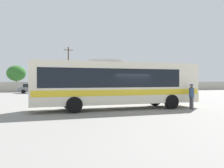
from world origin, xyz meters
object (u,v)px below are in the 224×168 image
Objects in this scene: roadside_tree_midright at (112,72)px; roadside_tree_midleft at (61,70)px; parked_car_leftmost_grey at (32,88)px; coach_bus_cream_yellow at (115,83)px; attendant_by_bus_door at (192,95)px; utility_pole_near at (68,68)px; roadside_tree_left at (16,73)px; parked_car_second_white at (73,88)px.

roadside_tree_midleft is at bearing -165.62° from roadside_tree_midright.
parked_car_leftmost_grey is at bearing -121.61° from roadside_tree_midleft.
attendant_by_bus_door is (5.22, -1.56, -0.88)m from coach_bus_cream_yellow.
coach_bus_cream_yellow is at bearing -88.85° from utility_pole_near.
roadside_tree_midleft is at bearing -17.38° from roadside_tree_left.
roadside_tree_left is at bearing 113.58° from attendant_by_bus_door.
attendant_by_bus_door is 0.29× the size of roadside_tree_midleft.
parked_car_second_white is (-0.41, 25.30, -1.15)m from coach_bus_cream_yellow.
parked_car_second_white is 14.80m from roadside_tree_midright.
utility_pole_near reaches higher than roadside_tree_left.
roadside_tree_midleft reaches higher than coach_bus_cream_yellow.
roadside_tree_midright is (10.02, 10.41, 3.20)m from parked_car_second_white.
roadside_tree_midright reaches higher than coach_bus_cream_yellow.
roadside_tree_midright reaches higher than attendant_by_bus_door.
attendant_by_bus_door is 0.43× the size of parked_car_second_white.
roadside_tree_midleft is (8.79, -2.75, 0.56)m from roadside_tree_left.
utility_pole_near is 1.71× the size of roadside_tree_left.
roadside_tree_left is at bearing 109.17° from parked_car_leftmost_grey.
parked_car_second_white is at bearing 101.84° from attendant_by_bus_door.
roadside_tree_left reaches higher than coach_bus_cream_yellow.
coach_bus_cream_yellow is 37.03m from roadside_tree_midright.
attendant_by_bus_door is at bearing -64.66° from parked_car_leftmost_grey.
roadside_tree_midright is (11.75, 3.01, -0.19)m from roadside_tree_midleft.
parked_car_leftmost_grey is 6.78m from parked_car_second_white.
utility_pole_near is 1.45× the size of roadside_tree_midleft.
parked_car_leftmost_grey reaches higher than parked_car_second_white.
roadside_tree_left is at bearing 163.02° from utility_pole_near.
parked_car_second_white is 8.02m from utility_pole_near.
parked_car_leftmost_grey is 1.10× the size of parked_car_second_white.
attendant_by_bus_door is 35.17m from roadside_tree_midleft.
utility_pole_near is at bearing -14.61° from roadside_tree_midleft.
attendant_by_bus_door is 37.64m from roadside_tree_midright.
coach_bus_cream_yellow reaches higher than parked_car_second_white.
utility_pole_near is at bearing -16.98° from roadside_tree_left.
roadside_tree_midright is at bearing 46.09° from parked_car_second_white.
parked_car_leftmost_grey is 0.74× the size of roadside_tree_midleft.
parked_car_second_white is 0.67× the size of roadside_tree_midleft.
parked_car_leftmost_grey is at bearing 106.23° from coach_bus_cream_yellow.
roadside_tree_midleft is at bearing 58.39° from parked_car_leftmost_grey.
roadside_tree_left is (-3.78, 10.88, 2.77)m from parked_car_leftmost_grey.
parked_car_leftmost_grey is 0.83× the size of roadside_tree_midright.
coach_bus_cream_yellow is 1.37× the size of utility_pole_near.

